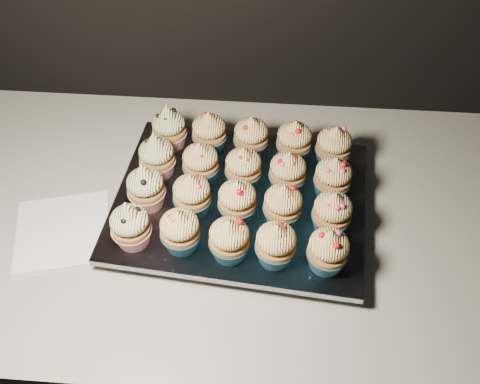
% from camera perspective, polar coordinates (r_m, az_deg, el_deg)
% --- Properties ---
extents(cabinet, '(2.40, 0.60, 0.86)m').
position_cam_1_polar(cabinet, '(1.33, -0.64, -14.94)').
color(cabinet, black).
rests_on(cabinet, ground).
extents(worktop, '(2.44, 0.64, 0.04)m').
position_cam_1_polar(worktop, '(0.95, -0.87, -2.87)').
color(worktop, beige).
rests_on(worktop, cabinet).
extents(napkin, '(0.19, 0.19, 0.00)m').
position_cam_1_polar(napkin, '(0.96, -18.40, -3.95)').
color(napkin, white).
rests_on(napkin, worktop).
extents(baking_tray, '(0.41, 0.33, 0.02)m').
position_cam_1_polar(baking_tray, '(0.93, 0.00, -1.59)').
color(baking_tray, black).
rests_on(baking_tray, worktop).
extents(foil_lining, '(0.45, 0.36, 0.01)m').
position_cam_1_polar(foil_lining, '(0.91, 0.00, -0.91)').
color(foil_lining, silver).
rests_on(foil_lining, baking_tray).
extents(cupcake_0, '(0.06, 0.06, 0.10)m').
position_cam_1_polar(cupcake_0, '(0.84, -11.61, -3.49)').
color(cupcake_0, red).
rests_on(cupcake_0, foil_lining).
extents(cupcake_1, '(0.06, 0.06, 0.08)m').
position_cam_1_polar(cupcake_1, '(0.82, -6.40, -4.09)').
color(cupcake_1, navy).
rests_on(cupcake_1, foil_lining).
extents(cupcake_2, '(0.06, 0.06, 0.08)m').
position_cam_1_polar(cupcake_2, '(0.81, -1.15, -5.06)').
color(cupcake_2, navy).
rests_on(cupcake_2, foil_lining).
extents(cupcake_3, '(0.06, 0.06, 0.08)m').
position_cam_1_polar(cupcake_3, '(0.81, 3.84, -5.56)').
color(cupcake_3, navy).
rests_on(cupcake_3, foil_lining).
extents(cupcake_4, '(0.06, 0.06, 0.08)m').
position_cam_1_polar(cupcake_4, '(0.81, 9.37, -6.15)').
color(cupcake_4, navy).
rests_on(cupcake_4, foil_lining).
extents(cupcake_5, '(0.06, 0.06, 0.10)m').
position_cam_1_polar(cupcake_5, '(0.89, -10.01, 0.51)').
color(cupcake_5, red).
rests_on(cupcake_5, foil_lining).
extents(cupcake_6, '(0.06, 0.06, 0.08)m').
position_cam_1_polar(cupcake_6, '(0.87, -5.14, -0.31)').
color(cupcake_6, navy).
rests_on(cupcake_6, foil_lining).
extents(cupcake_7, '(0.06, 0.06, 0.08)m').
position_cam_1_polar(cupcake_7, '(0.86, -0.31, -0.94)').
color(cupcake_7, navy).
rests_on(cupcake_7, foil_lining).
extents(cupcake_8, '(0.06, 0.06, 0.08)m').
position_cam_1_polar(cupcake_8, '(0.85, 4.58, -1.42)').
color(cupcake_8, navy).
rests_on(cupcake_8, foil_lining).
extents(cupcake_9, '(0.06, 0.06, 0.08)m').
position_cam_1_polar(cupcake_9, '(0.85, 9.79, -2.19)').
color(cupcake_9, navy).
rests_on(cupcake_9, foil_lining).
extents(cupcake_10, '(0.06, 0.06, 0.10)m').
position_cam_1_polar(cupcake_10, '(0.93, -8.86, 3.79)').
color(cupcake_10, red).
rests_on(cupcake_10, foil_lining).
extents(cupcake_11, '(0.06, 0.06, 0.08)m').
position_cam_1_polar(cupcake_11, '(0.92, -4.23, 3.09)').
color(cupcake_11, navy).
rests_on(cupcake_11, foil_lining).
extents(cupcake_12, '(0.06, 0.06, 0.08)m').
position_cam_1_polar(cupcake_12, '(0.91, 0.36, 2.60)').
color(cupcake_12, navy).
rests_on(cupcake_12, foil_lining).
extents(cupcake_13, '(0.06, 0.06, 0.08)m').
position_cam_1_polar(cupcake_13, '(0.90, 5.09, 2.12)').
color(cupcake_13, navy).
rests_on(cupcake_13, foil_lining).
extents(cupcake_14, '(0.06, 0.06, 0.08)m').
position_cam_1_polar(cupcake_14, '(0.90, 9.87, 1.52)').
color(cupcake_14, navy).
rests_on(cupcake_14, foil_lining).
extents(cupcake_15, '(0.06, 0.06, 0.10)m').
position_cam_1_polar(cupcake_15, '(0.98, -7.57, 6.76)').
color(cupcake_15, red).
rests_on(cupcake_15, foil_lining).
extents(cupcake_16, '(0.06, 0.06, 0.08)m').
position_cam_1_polar(cupcake_16, '(0.97, -3.30, 6.34)').
color(cupcake_16, navy).
rests_on(cupcake_16, foil_lining).
extents(cupcake_17, '(0.06, 0.06, 0.08)m').
position_cam_1_polar(cupcake_17, '(0.96, 1.18, 5.89)').
color(cupcake_17, navy).
rests_on(cupcake_17, foil_lining).
extents(cupcake_18, '(0.06, 0.06, 0.08)m').
position_cam_1_polar(cupcake_18, '(0.96, 5.78, 5.44)').
color(cupcake_18, navy).
rests_on(cupcake_18, foil_lining).
extents(cupcake_19, '(0.06, 0.06, 0.08)m').
position_cam_1_polar(cupcake_19, '(0.96, 9.95, 4.80)').
color(cupcake_19, navy).
rests_on(cupcake_19, foil_lining).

